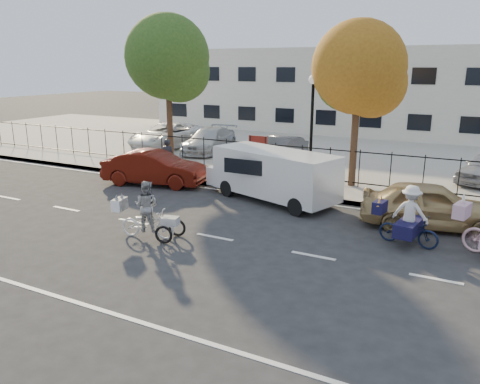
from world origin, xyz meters
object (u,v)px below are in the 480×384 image
Objects in this scene: lot_car_a at (209,140)px; lot_car_c at (279,151)px; white_van at (272,173)px; gold_sedan at (431,205)px; lamppost at (312,111)px; zebra_trike at (147,216)px; pedestrian at (168,157)px; red_sedan at (155,168)px; bull_bike at (408,221)px; lot_car_b at (168,135)px.

lot_car_c reaches higher than lot_car_a.
white_van is 9.65m from lot_car_a.
lot_car_c is (-7.48, 5.78, 0.12)m from gold_sedan.
lamppost is 8.39m from zebra_trike.
pedestrian is at bearing -83.72° from lot_car_a.
pedestrian is at bearing -2.15° from red_sedan.
bull_bike reaches higher than lot_car_b.
pedestrian is 5.44m from lot_car_c.
lot_car_a is 1.11× the size of lot_car_c.
lot_car_a is at bearing 153.17° from white_van.
bull_bike is at bearing -79.52° from zebra_trike.
zebra_trike is 7.47m from pedestrian.
gold_sedan is 2.60× the size of pedestrian.
gold_sedan is 0.91× the size of lot_car_a.
lot_car_a reaches higher than red_sedan.
lot_car_a is at bearing 61.08° from bull_bike.
lamppost is at bearing 47.38° from gold_sedan.
bull_bike is at bearing -46.84° from lamppost.
red_sedan is at bearing 76.47° from gold_sedan.
lot_car_b is 7.88m from lot_car_c.
lamppost reaches higher than red_sedan.
pedestrian is (-3.89, 6.37, 0.30)m from zebra_trike.
lamppost is at bearing -78.30° from red_sedan.
lamppost reaches higher than lot_car_b.
lot_car_a is 0.88× the size of lot_car_b.
red_sedan is 7.05m from lot_car_a.
zebra_trike is at bearing -73.24° from lot_car_a.
lot_car_b is at bearing 52.61° from gold_sedan.
zebra_trike is 1.06× the size of bull_bike.
lot_car_b reaches higher than gold_sedan.
gold_sedan is (10.80, -0.42, 0.00)m from red_sedan.
lamppost reaches higher than gold_sedan.
red_sedan is (-3.67, 5.13, 0.05)m from zebra_trike.
red_sedan is 6.31m from lot_car_c.
bull_bike is 0.45× the size of gold_sedan.
lot_car_a is at bearing 149.67° from lamppost.
pedestrian reaches higher than red_sedan.
zebra_trike is 0.48× the size of lot_car_c.
lamppost is at bearing 179.57° from pedestrian.
lamppost is 6.85m from red_sedan.
lot_car_a is at bearing 1.96° from lot_car_b.
bull_bike is at bearing -5.96° from white_van.
white_van is at bearing -67.07° from lot_car_c.
zebra_trike is at bearing 112.16° from gold_sedan.
lamppost reaches higher than zebra_trike.
gold_sedan is 16.90m from lot_car_b.
gold_sedan is 0.80× the size of lot_car_b.
lot_car_c is (4.82, -1.53, 0.02)m from lot_car_a.
lot_car_c is (3.32, 5.36, 0.12)m from red_sedan.
red_sedan is 8.27m from lot_car_b.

